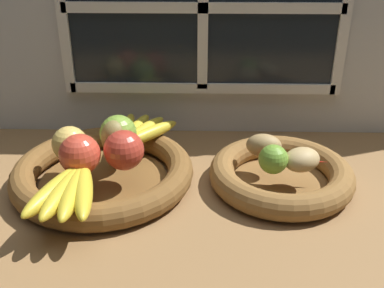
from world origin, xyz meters
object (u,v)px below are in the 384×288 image
(apple_green_back, at_px, (119,133))
(lime_near, at_px, (274,159))
(banana_bunch_back, at_px, (138,131))
(potato_oblong, at_px, (264,146))
(apple_red_front, at_px, (80,154))
(apple_red_right, at_px, (124,149))
(fruit_bowl_left, at_px, (104,173))
(banana_bunch_front, at_px, (70,189))
(chili_pepper, at_px, (294,161))
(apple_golden_left, at_px, (70,144))
(pear_brown, at_px, (115,137))
(potato_small, at_px, (302,160))
(fruit_bowl_right, at_px, (281,175))

(apple_green_back, distance_m, lime_near, 0.32)
(banana_bunch_back, xyz_separation_m, potato_oblong, (0.27, -0.08, 0.01))
(apple_red_front, xyz_separation_m, apple_red_right, (0.08, 0.02, -0.00))
(fruit_bowl_left, height_order, apple_red_right, apple_red_right)
(apple_red_front, bearing_deg, lime_near, 1.49)
(banana_bunch_front, distance_m, chili_pepper, 0.43)
(apple_red_right, xyz_separation_m, banana_bunch_front, (-0.08, -0.11, -0.02))
(fruit_bowl_left, bearing_deg, apple_golden_left, 175.82)
(potato_oblong, xyz_separation_m, lime_near, (0.01, -0.07, 0.00))
(banana_bunch_front, bearing_deg, pear_brown, 72.51)
(pear_brown, height_order, banana_bunch_front, pear_brown)
(apple_green_back, bearing_deg, lime_near, -15.51)
(apple_green_back, height_order, potato_oblong, apple_green_back)
(pear_brown, height_order, banana_bunch_back, pear_brown)
(apple_green_back, distance_m, banana_bunch_back, 0.07)
(apple_golden_left, relative_size, banana_bunch_front, 0.36)
(apple_green_back, relative_size, lime_near, 1.36)
(potato_small, relative_size, lime_near, 1.30)
(apple_red_right, bearing_deg, apple_golden_left, 165.74)
(potato_oblong, bearing_deg, fruit_bowl_right, -37.87)
(fruit_bowl_right, distance_m, apple_green_back, 0.34)
(pear_brown, distance_m, chili_pepper, 0.36)
(apple_red_front, distance_m, banana_bunch_back, 0.18)
(banana_bunch_back, bearing_deg, fruit_bowl_right, -20.04)
(apple_red_front, bearing_deg, fruit_bowl_right, 6.89)
(lime_near, bearing_deg, banana_bunch_back, 151.92)
(pear_brown, height_order, potato_oblong, pear_brown)
(banana_bunch_back, bearing_deg, banana_bunch_front, -109.70)
(chili_pepper, bearing_deg, fruit_bowl_right, 154.16)
(fruit_bowl_right, bearing_deg, lime_near, -123.69)
(apple_green_back, bearing_deg, apple_red_right, -71.85)
(potato_oblong, height_order, potato_small, potato_oblong)
(apple_red_right, xyz_separation_m, chili_pepper, (0.33, 0.01, -0.03))
(potato_oblong, relative_size, lime_near, 1.27)
(apple_red_right, height_order, apple_green_back, apple_red_right)
(fruit_bowl_right, relative_size, potato_small, 3.94)
(pear_brown, xyz_separation_m, banana_bunch_back, (0.04, 0.08, -0.02))
(apple_red_right, bearing_deg, potato_oblong, 10.59)
(pear_brown, xyz_separation_m, potato_oblong, (0.30, -0.00, -0.01))
(fruit_bowl_right, height_order, potato_small, potato_small)
(apple_red_front, distance_m, lime_near, 0.37)
(potato_oblong, height_order, chili_pepper, potato_oblong)
(potato_oblong, bearing_deg, pear_brown, 179.24)
(fruit_bowl_left, height_order, banana_bunch_front, banana_bunch_front)
(apple_red_right, distance_m, potato_oblong, 0.28)
(fruit_bowl_right, relative_size, banana_bunch_front, 1.48)
(potato_oblong, bearing_deg, banana_bunch_back, 162.73)
(pear_brown, xyz_separation_m, banana_bunch_front, (-0.05, -0.16, -0.02))
(banana_bunch_back, relative_size, chili_pepper, 1.33)
(apple_golden_left, bearing_deg, pear_brown, 17.29)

